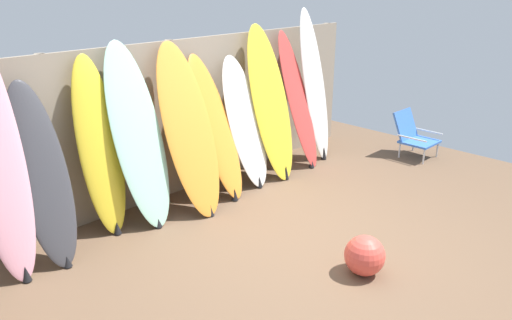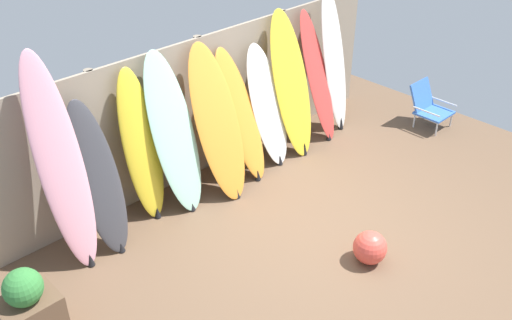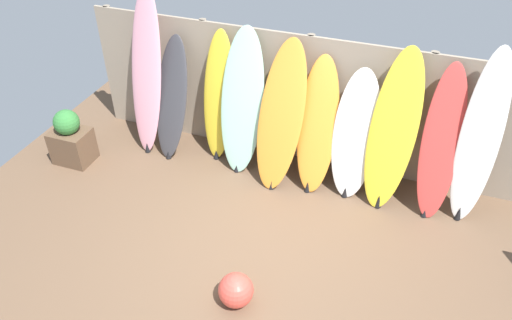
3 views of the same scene
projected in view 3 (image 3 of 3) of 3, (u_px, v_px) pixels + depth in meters
ground at (254, 257)px, 5.55m from camera, size 7.68×7.68×0.00m
fence_back at (306, 101)px, 6.51m from camera, size 6.08×0.11×1.80m
surfboard_pink_0 at (146, 74)px, 6.65m from camera, size 0.49×0.61×2.26m
surfboard_charcoal_1 at (172, 99)px, 6.73m from camera, size 0.49×0.65×1.64m
surfboard_yellow_2 at (219, 98)px, 6.61m from camera, size 0.46×0.44×1.79m
surfboard_seafoam_3 at (242, 103)px, 6.40m from camera, size 0.59×0.61×1.89m
surfboard_orange_4 at (281, 117)px, 6.18m from camera, size 0.64×0.80×1.83m
surfboard_orange_5 at (318, 126)px, 6.18m from camera, size 0.58×0.78×1.65m
surfboard_white_6 at (355, 136)px, 6.07m from camera, size 0.59×0.61×1.59m
surfboard_yellow_7 at (393, 132)px, 5.85m from camera, size 0.61×0.72×1.92m
surfboard_red_8 at (441, 145)px, 5.74m from camera, size 0.53×0.70×1.80m
surfboard_white_9 at (480, 140)px, 5.58m from camera, size 0.47×0.54×2.07m
planter_box at (71, 139)px, 6.77m from camera, size 0.50×0.40×0.80m
beach_ball at (236, 290)px, 4.97m from camera, size 0.36×0.36×0.36m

